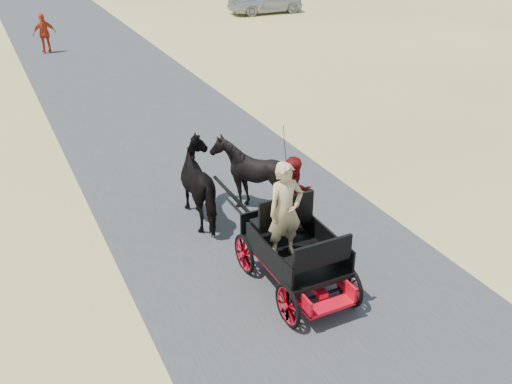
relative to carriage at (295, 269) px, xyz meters
name	(u,v)px	position (x,y,z in m)	size (l,w,h in m)	color
ground	(259,235)	(0.19, 1.85, -0.36)	(140.00, 140.00, 0.00)	tan
road	(259,235)	(0.19, 1.85, -0.35)	(6.00, 140.00, 0.01)	#38383A
carriage	(295,269)	(0.00, 0.00, 0.00)	(1.30, 2.40, 0.72)	black
horse_left	(205,184)	(-0.55, 3.00, 0.49)	(0.91, 2.01, 1.70)	black
horse_right	(250,174)	(0.55, 3.00, 0.49)	(1.37, 1.54, 1.70)	black
driver_man	(285,211)	(-0.20, 0.05, 1.26)	(0.66, 0.43, 1.80)	tan
passenger_woman	(295,197)	(0.30, 0.60, 1.15)	(0.77, 0.60, 1.58)	#660C0F
pedestrian	(45,33)	(-1.51, 19.73, 0.50)	(1.01, 0.42, 1.73)	red
car_a	(265,0)	(11.51, 23.68, 0.39)	(1.77, 4.40, 1.50)	#B2B2B7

